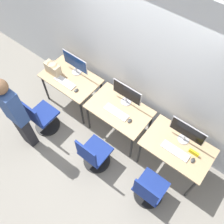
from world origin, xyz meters
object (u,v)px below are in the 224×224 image
object	(u,v)px
person_left	(16,114)
monitor_right	(187,132)
monitor_center	(127,93)
keyboard_right	(175,151)
keyboard_left	(65,82)
office_chair_right	(149,191)
office_chair_left	(42,118)
handbag	(53,68)
mouse_right	(193,160)
monitor_left	(75,63)
office_chair_center	(94,155)
mouse_center	(130,121)
mouse_left	(76,90)
keyboard_center	(116,112)

from	to	relation	value
person_left	monitor_right	distance (m)	2.65
monitor_center	keyboard_right	xyz separation A→B (m)	(1.13, -0.28, -0.22)
keyboard_left	office_chair_right	distance (m)	2.35
office_chair_left	handbag	distance (m)	0.92
monitor_right	mouse_right	world-z (taller)	monitor_right
monitor_center	office_chair_right	distance (m)	1.56
office_chair_left	office_chair_right	world-z (taller)	same
monitor_left	office_chair_center	world-z (taller)	monitor_left
keyboard_left	mouse_center	world-z (taller)	mouse_center
mouse_right	handbag	xyz separation A→B (m)	(-2.86, -0.03, 0.10)
monitor_center	monitor_right	size ratio (longest dim) A/B	1.00
office_chair_right	person_left	bearing A→B (deg)	-168.34
mouse_right	office_chair_left	bearing A→B (deg)	-163.80
mouse_right	mouse_left	bearing A→B (deg)	-177.65
mouse_center	mouse_right	bearing A→B (deg)	1.07
keyboard_center	office_chair_right	distance (m)	1.34
office_chair_left	keyboard_center	xyz separation A→B (m)	(1.16, 0.72, 0.40)
mouse_center	monitor_left	bearing A→B (deg)	169.36
monitor_left	keyboard_left	xyz separation A→B (m)	(0.00, -0.32, -0.22)
mouse_left	mouse_right	world-z (taller)	same
mouse_left	mouse_right	size ratio (longest dim) A/B	1.00
mouse_center	keyboard_right	world-z (taller)	mouse_center
monitor_left	handbag	bearing A→B (deg)	-139.36
keyboard_right	mouse_right	size ratio (longest dim) A/B	4.92
office_chair_right	handbag	distance (m)	2.68
monitor_left	mouse_left	world-z (taller)	monitor_left
handbag	monitor_center	bearing A→B (deg)	11.35
office_chair_center	handbag	distance (m)	1.74
mouse_right	keyboard_center	bearing A→B (deg)	-179.13
handbag	mouse_center	bearing A→B (deg)	0.37
office_chair_left	keyboard_right	size ratio (longest dim) A/B	1.99
mouse_center	office_chair_right	bearing A→B (deg)	-36.55
monitor_left	mouse_center	distance (m)	1.44
keyboard_right	office_chair_right	bearing A→B (deg)	-91.13
office_chair_left	mouse_center	size ratio (longest dim) A/B	9.78
mouse_right	person_left	bearing A→B (deg)	-156.55
mouse_center	monitor_right	xyz separation A→B (m)	(0.85, 0.25, 0.22)
office_chair_left	person_left	bearing A→B (deg)	-89.51
monitor_left	keyboard_center	distance (m)	1.18
keyboard_left	office_chair_center	world-z (taller)	office_chair_center
mouse_right	monitor_right	bearing A→B (deg)	141.12
mouse_left	monitor_center	xyz separation A→B (m)	(0.83, 0.35, 0.22)
keyboard_right	mouse_left	bearing A→B (deg)	-178.06
keyboard_left	office_chair_left	world-z (taller)	office_chair_left
keyboard_right	mouse_right	world-z (taller)	mouse_right
monitor_left	office_chair_left	distance (m)	1.17
monitor_left	monitor_center	bearing A→B (deg)	0.80
monitor_left	mouse_right	bearing A→B (deg)	-5.46
monitor_right	mouse_right	size ratio (longest dim) A/B	6.15
person_left	mouse_right	bearing A→B (deg)	23.45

